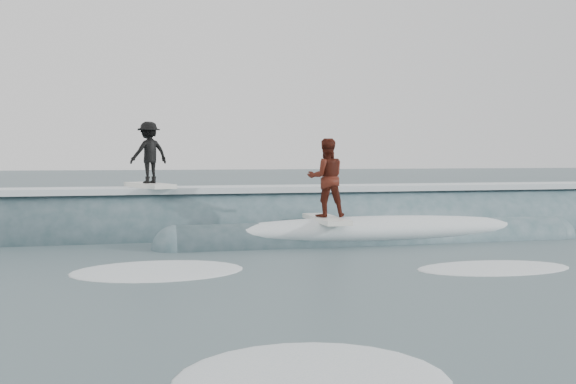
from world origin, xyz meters
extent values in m
plane|color=#3E545B|center=(0.00, 0.00, 0.00)|extent=(160.00, 160.00, 0.00)
cylinder|color=#38575E|center=(0.00, 5.34, 0.00)|extent=(18.63, 2.12, 2.12)
cylinder|color=#38575E|center=(1.80, 3.14, 0.00)|extent=(9.00, 1.02, 1.02)
sphere|color=#38575E|center=(-2.70, 3.14, 0.00)|extent=(1.02, 1.02, 1.02)
sphere|color=#38575E|center=(6.30, 3.14, 0.00)|extent=(1.02, 1.02, 1.02)
cube|color=white|center=(0.00, 5.34, 1.13)|extent=(18.00, 1.30, 0.14)
ellipsoid|color=white|center=(1.80, 3.14, 0.30)|extent=(7.60, 1.30, 0.60)
cube|color=white|center=(-3.19, 5.34, 1.25)|extent=(1.22, 2.06, 0.10)
imported|color=black|center=(-3.19, 5.34, 2.03)|extent=(1.10, 0.93, 1.47)
cube|color=white|center=(0.58, 3.14, 0.56)|extent=(0.57, 2.01, 0.10)
imported|color=#4A170E|center=(0.58, 3.14, 1.47)|extent=(0.88, 0.70, 1.73)
ellipsoid|color=white|center=(2.56, -0.42, 0.00)|extent=(2.90, 1.98, 0.10)
ellipsoid|color=white|center=(-2.01, -5.09, 0.00)|extent=(2.73, 1.86, 0.10)
ellipsoid|color=white|center=(-3.15, 0.66, 0.00)|extent=(2.96, 2.02, 0.10)
cylinder|color=#38575E|center=(-7.63, 14.00, 0.00)|extent=(22.00, 0.70, 0.70)
cylinder|color=#38575E|center=(7.44, 18.00, 0.00)|extent=(22.00, 0.80, 0.80)
cylinder|color=#38575E|center=(0.37, 22.00, 0.00)|extent=(22.00, 0.60, 0.60)
camera|label=1|loc=(-3.47, -10.37, 1.96)|focal=40.00mm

